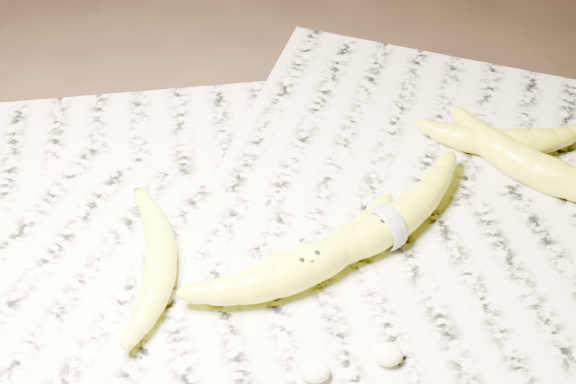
{
  "coord_description": "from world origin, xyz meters",
  "views": [
    {
      "loc": [
        -0.04,
        -0.54,
        0.64
      ],
      "look_at": [
        -0.03,
        0.04,
        0.05
      ],
      "focal_mm": 50.0,
      "sensor_mm": 36.0,
      "label": 1
    }
  ],
  "objects_px": {
    "banana_center": "(308,265)",
    "banana_upper_b": "(505,140)",
    "banana_taped": "(387,225)",
    "banana_left_b": "(160,260)",
    "banana_upper_a": "(537,167)"
  },
  "relations": [
    {
      "from": "banana_upper_b",
      "to": "banana_center",
      "type": "bearing_deg",
      "value": -137.9
    },
    {
      "from": "banana_left_b",
      "to": "banana_upper_a",
      "type": "xyz_separation_m",
      "value": [
        0.4,
        0.12,
        0.0
      ]
    },
    {
      "from": "banana_taped",
      "to": "banana_left_b",
      "type": "bearing_deg",
      "value": 153.55
    },
    {
      "from": "banana_center",
      "to": "banana_taped",
      "type": "xyz_separation_m",
      "value": [
        0.08,
        0.05,
        -0.0
      ]
    },
    {
      "from": "banana_taped",
      "to": "banana_center",
      "type": "bearing_deg",
      "value": 175.27
    },
    {
      "from": "banana_upper_a",
      "to": "banana_upper_b",
      "type": "bearing_deg",
      "value": 155.87
    },
    {
      "from": "banana_left_b",
      "to": "banana_upper_b",
      "type": "distance_m",
      "value": 0.41
    },
    {
      "from": "banana_taped",
      "to": "banana_upper_a",
      "type": "height_order",
      "value": "banana_upper_a"
    },
    {
      "from": "banana_taped",
      "to": "banana_upper_b",
      "type": "distance_m",
      "value": 0.2
    },
    {
      "from": "banana_center",
      "to": "banana_upper_a",
      "type": "xyz_separation_m",
      "value": [
        0.26,
        0.13,
        0.0
      ]
    },
    {
      "from": "banana_upper_b",
      "to": "banana_upper_a",
      "type": "bearing_deg",
      "value": -57.86
    },
    {
      "from": "banana_left_b",
      "to": "banana_taped",
      "type": "height_order",
      "value": "banana_taped"
    },
    {
      "from": "banana_center",
      "to": "banana_upper_b",
      "type": "xyz_separation_m",
      "value": [
        0.23,
        0.18,
        -0.0
      ]
    },
    {
      "from": "banana_center",
      "to": "banana_taped",
      "type": "relative_size",
      "value": 0.92
    },
    {
      "from": "banana_taped",
      "to": "banana_upper_b",
      "type": "xyz_separation_m",
      "value": [
        0.15,
        0.13,
        -0.0
      ]
    }
  ]
}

